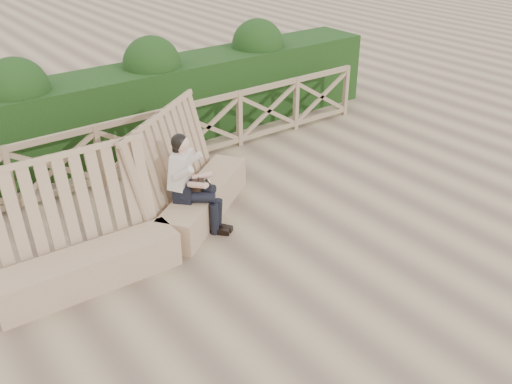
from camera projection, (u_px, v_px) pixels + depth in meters
ground at (262, 267)px, 7.61m from camera, size 60.00×60.00×0.00m
bench at (148, 219)px, 7.90m from camera, size 4.36×1.99×1.62m
woman at (190, 180)px, 8.11m from camera, size 0.79×0.88×1.49m
guardrail at (138, 145)px, 9.81m from camera, size 10.10×0.09×1.10m
hedge at (107, 115)px, 10.56m from camera, size 12.00×1.20×1.50m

